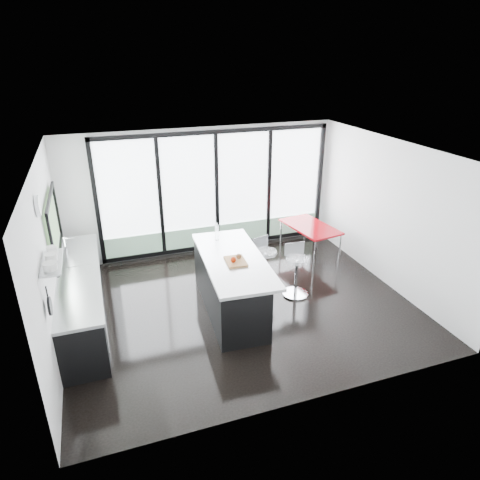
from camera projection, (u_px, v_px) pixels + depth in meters
name	position (u px, v px, depth m)	size (l,w,h in m)	color
floor	(240.00, 304.00, 7.81)	(6.00, 5.00, 0.00)	black
ceiling	(240.00, 152.00, 6.67)	(6.00, 5.00, 0.00)	white
wall_back	(215.00, 197.00, 9.50)	(6.00, 0.09, 2.80)	silver
wall_front	(309.00, 312.00, 5.08)	(6.00, 0.00, 2.80)	silver
wall_left	(50.00, 243.00, 6.51)	(0.26, 5.00, 2.80)	silver
wall_right	(389.00, 214.00, 8.14)	(0.00, 5.00, 2.80)	silver
counter_cabinets	(82.00, 297.00, 7.16)	(0.69, 3.24, 1.36)	black
island	(229.00, 283.00, 7.50)	(1.19, 2.50, 1.30)	black
bar_stool_near	(296.00, 276.00, 7.97)	(0.49, 0.49, 0.78)	silver
bar_stool_far	(265.00, 269.00, 8.23)	(0.49, 0.49, 0.78)	silver
red_table	(309.00, 241.00, 9.50)	(0.78, 1.37, 0.73)	maroon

